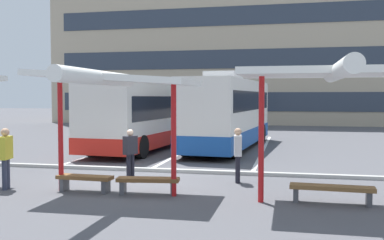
{
  "coord_description": "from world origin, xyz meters",
  "views": [
    {
      "loc": [
        4.87,
        -13.13,
        2.6
      ],
      "look_at": [
        1.2,
        3.69,
        1.71
      ],
      "focal_mm": 41.86,
      "sensor_mm": 36.0,
      "label": 1
    }
  ],
  "objects_px": {
    "waiting_shelter_2": "(335,75)",
    "bench_3": "(332,190)",
    "waiting_passenger_3": "(130,151)",
    "bench_1": "(85,180)",
    "waiting_shelter_1": "(111,81)",
    "coach_bus_0": "(149,116)",
    "bench_2": "(148,182)",
    "waiting_passenger_1": "(6,154)",
    "coach_bus_1": "(229,114)",
    "waiting_passenger_2": "(238,151)"
  },
  "relations": [
    {
      "from": "bench_2",
      "to": "bench_3",
      "type": "height_order",
      "value": "same"
    },
    {
      "from": "bench_1",
      "to": "waiting_passenger_1",
      "type": "distance_m",
      "value": 2.4
    },
    {
      "from": "waiting_shelter_1",
      "to": "waiting_passenger_3",
      "type": "xyz_separation_m",
      "value": [
        -0.36,
        2.38,
        -2.11
      ]
    },
    {
      "from": "waiting_passenger_1",
      "to": "waiting_passenger_3",
      "type": "xyz_separation_m",
      "value": [
        2.83,
        2.34,
        -0.11
      ]
    },
    {
      "from": "coach_bus_0",
      "to": "waiting_shelter_2",
      "type": "xyz_separation_m",
      "value": [
        7.99,
        -10.82,
        1.45
      ]
    },
    {
      "from": "coach_bus_1",
      "to": "bench_3",
      "type": "bearing_deg",
      "value": -70.46
    },
    {
      "from": "waiting_passenger_3",
      "to": "bench_1",
      "type": "bearing_deg",
      "value": -104.03
    },
    {
      "from": "coach_bus_0",
      "to": "waiting_shelter_2",
      "type": "bearing_deg",
      "value": -53.53
    },
    {
      "from": "bench_2",
      "to": "coach_bus_0",
      "type": "bearing_deg",
      "value": 107.75
    },
    {
      "from": "waiting_passenger_2",
      "to": "waiting_shelter_1",
      "type": "bearing_deg",
      "value": -141.49
    },
    {
      "from": "waiting_shelter_1",
      "to": "coach_bus_1",
      "type": "bearing_deg",
      "value": 82.03
    },
    {
      "from": "waiting_passenger_2",
      "to": "waiting_passenger_3",
      "type": "distance_m",
      "value": 3.42
    },
    {
      "from": "bench_2",
      "to": "waiting_passenger_1",
      "type": "distance_m",
      "value": 4.16
    },
    {
      "from": "waiting_shelter_1",
      "to": "waiting_passenger_2",
      "type": "xyz_separation_m",
      "value": [
        3.05,
        2.43,
        -2.05
      ]
    },
    {
      "from": "waiting_passenger_1",
      "to": "coach_bus_1",
      "type": "bearing_deg",
      "value": 67.21
    },
    {
      "from": "waiting_shelter_1",
      "to": "bench_3",
      "type": "xyz_separation_m",
      "value": [
        5.59,
        0.22,
        -2.67
      ]
    },
    {
      "from": "coach_bus_1",
      "to": "waiting_shelter_2",
      "type": "height_order",
      "value": "coach_bus_1"
    },
    {
      "from": "coach_bus_1",
      "to": "waiting_passenger_1",
      "type": "distance_m",
      "value": 12.4
    },
    {
      "from": "bench_3",
      "to": "bench_1",
      "type": "bearing_deg",
      "value": 179.87
    },
    {
      "from": "waiting_shelter_2",
      "to": "waiting_passenger_3",
      "type": "distance_m",
      "value": 6.85
    },
    {
      "from": "waiting_passenger_2",
      "to": "waiting_shelter_2",
      "type": "bearing_deg",
      "value": -46.07
    },
    {
      "from": "waiting_shelter_1",
      "to": "waiting_passenger_1",
      "type": "height_order",
      "value": "waiting_shelter_1"
    },
    {
      "from": "bench_3",
      "to": "waiting_passenger_1",
      "type": "relative_size",
      "value": 1.16
    },
    {
      "from": "waiting_shelter_1",
      "to": "waiting_shelter_2",
      "type": "relative_size",
      "value": 0.94
    },
    {
      "from": "waiting_passenger_1",
      "to": "waiting_passenger_2",
      "type": "xyz_separation_m",
      "value": [
        6.24,
        2.39,
        -0.05
      ]
    },
    {
      "from": "coach_bus_1",
      "to": "waiting_passenger_2",
      "type": "distance_m",
      "value": 9.17
    },
    {
      "from": "bench_1",
      "to": "waiting_passenger_1",
      "type": "xyz_separation_m",
      "value": [
        -2.29,
        -0.2,
        0.68
      ]
    },
    {
      "from": "bench_2",
      "to": "waiting_passenger_2",
      "type": "height_order",
      "value": "waiting_passenger_2"
    },
    {
      "from": "bench_2",
      "to": "waiting_passenger_1",
      "type": "bearing_deg",
      "value": -176.58
    },
    {
      "from": "coach_bus_0",
      "to": "waiting_shelter_2",
      "type": "relative_size",
      "value": 2.32
    },
    {
      "from": "waiting_passenger_1",
      "to": "waiting_passenger_3",
      "type": "relative_size",
      "value": 1.1
    },
    {
      "from": "coach_bus_0",
      "to": "bench_2",
      "type": "xyz_separation_m",
      "value": [
        3.31,
        -10.33,
        -1.31
      ]
    },
    {
      "from": "coach_bus_0",
      "to": "coach_bus_1",
      "type": "bearing_deg",
      "value": 11.88
    },
    {
      "from": "coach_bus_0",
      "to": "waiting_passenger_2",
      "type": "height_order",
      "value": "coach_bus_0"
    },
    {
      "from": "waiting_passenger_1",
      "to": "coach_bus_0",
      "type": "bearing_deg",
      "value": 85.74
    },
    {
      "from": "waiting_shelter_2",
      "to": "waiting_passenger_3",
      "type": "height_order",
      "value": "waiting_shelter_2"
    },
    {
      "from": "coach_bus_0",
      "to": "bench_1",
      "type": "height_order",
      "value": "coach_bus_0"
    },
    {
      "from": "waiting_shelter_1",
      "to": "waiting_passenger_3",
      "type": "relative_size",
      "value": 2.77
    },
    {
      "from": "coach_bus_1",
      "to": "waiting_shelter_1",
      "type": "height_order",
      "value": "coach_bus_1"
    },
    {
      "from": "coach_bus_0",
      "to": "waiting_shelter_1",
      "type": "xyz_separation_m",
      "value": [
        2.41,
        -10.61,
        1.37
      ]
    },
    {
      "from": "waiting_passenger_2",
      "to": "coach_bus_1",
      "type": "bearing_deg",
      "value": 99.11
    },
    {
      "from": "waiting_shelter_2",
      "to": "bench_3",
      "type": "distance_m",
      "value": 2.79
    },
    {
      "from": "waiting_passenger_3",
      "to": "bench_2",
      "type": "bearing_deg",
      "value": -58.88
    },
    {
      "from": "coach_bus_0",
      "to": "bench_2",
      "type": "relative_size",
      "value": 6.32
    },
    {
      "from": "bench_3",
      "to": "waiting_passenger_2",
      "type": "xyz_separation_m",
      "value": [
        -2.54,
        2.21,
        0.62
      ]
    },
    {
      "from": "waiting_passenger_1",
      "to": "waiting_passenger_3",
      "type": "distance_m",
      "value": 3.67
    },
    {
      "from": "coach_bus_0",
      "to": "waiting_passenger_2",
      "type": "distance_m",
      "value": 9.86
    },
    {
      "from": "bench_3",
      "to": "waiting_passenger_3",
      "type": "xyz_separation_m",
      "value": [
        -5.95,
        2.16,
        0.56
      ]
    },
    {
      "from": "waiting_passenger_1",
      "to": "waiting_shelter_1",
      "type": "bearing_deg",
      "value": -0.65
    },
    {
      "from": "coach_bus_1",
      "to": "bench_2",
      "type": "xyz_separation_m",
      "value": [
        -0.7,
        -11.17,
        -1.42
      ]
    }
  ]
}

